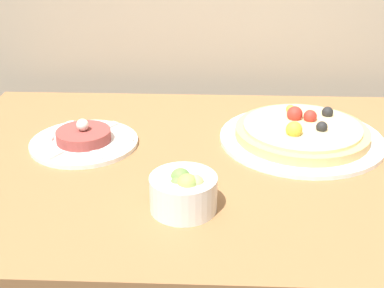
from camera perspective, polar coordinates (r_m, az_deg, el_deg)
dining_table at (r=1.16m, az=2.19°, el=-6.61°), size 1.15×0.78×0.76m
pizza_plate at (r=1.21m, az=11.75°, el=1.11°), size 0.36×0.36×0.07m
tartare_plate at (r=1.19m, az=-11.33°, el=0.46°), size 0.24×0.24×0.06m
small_bowl at (r=0.93m, az=-0.70°, el=-5.09°), size 0.12×0.12×0.08m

